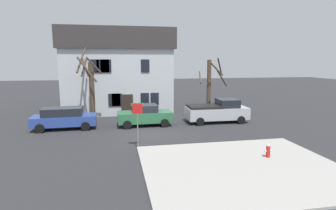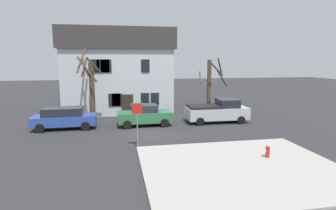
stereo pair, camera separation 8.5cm
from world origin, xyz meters
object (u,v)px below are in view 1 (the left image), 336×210
object	(u,v)px
tree_bare_mid	(210,86)
car_blue_wagon	(64,118)
fire_hydrant	(268,150)
street_sign_pole	(137,117)
tree_bare_near	(91,87)
pickup_truck_silver	(217,111)
bicycle_leaning	(70,120)
building_main	(118,70)
car_green_sedan	(145,115)

from	to	relation	value
tree_bare_mid	car_blue_wagon	xyz separation A→B (m)	(-12.53, -1.85, -2.06)
fire_hydrant	street_sign_pole	distance (m)	7.62
tree_bare_near	fire_hydrant	distance (m)	15.68
fire_hydrant	tree_bare_near	bearing A→B (deg)	130.84
tree_bare_near	pickup_truck_silver	distance (m)	11.22
tree_bare_mid	bicycle_leaning	xyz separation A→B (m)	(-12.37, -0.08, -2.58)
tree_bare_near	street_sign_pole	world-z (taller)	tree_bare_near
street_sign_pole	tree_bare_near	bearing A→B (deg)	111.67
fire_hydrant	bicycle_leaning	xyz separation A→B (m)	(-11.85, 10.87, -0.14)
tree_bare_mid	bicycle_leaning	bearing A→B (deg)	-179.65
building_main	street_sign_pole	bearing A→B (deg)	-86.24
building_main	car_green_sedan	distance (m)	9.51
pickup_truck_silver	fire_hydrant	xyz separation A→B (m)	(-0.61, -9.15, -0.46)
tree_bare_near	tree_bare_mid	size ratio (longest dim) A/B	1.16
tree_bare_mid	fire_hydrant	xyz separation A→B (m)	(-0.51, -10.94, -2.44)
car_blue_wagon	street_sign_pole	bearing A→B (deg)	-48.09
building_main	tree_bare_near	distance (m)	6.60
car_green_sedan	pickup_truck_silver	distance (m)	6.32
fire_hydrant	bicycle_leaning	world-z (taller)	bicycle_leaning
tree_bare_mid	car_blue_wagon	world-z (taller)	tree_bare_mid
car_blue_wagon	pickup_truck_silver	world-z (taller)	pickup_truck_silver
bicycle_leaning	pickup_truck_silver	bearing A→B (deg)	-7.87
tree_bare_mid	fire_hydrant	distance (m)	11.22
building_main	street_sign_pole	world-z (taller)	building_main
tree_bare_mid	car_green_sedan	world-z (taller)	tree_bare_mid
building_main	fire_hydrant	size ratio (longest dim) A/B	14.72
car_green_sedan	bicycle_leaning	xyz separation A→B (m)	(-6.14, 1.79, -0.50)
tree_bare_near	fire_hydrant	size ratio (longest dim) A/B	8.47
tree_bare_near	bicycle_leaning	bearing A→B (deg)	-154.09
car_green_sedan	street_sign_pole	world-z (taller)	street_sign_pole
building_main	pickup_truck_silver	size ratio (longest dim) A/B	2.11
tree_bare_mid	street_sign_pole	distance (m)	10.64
street_sign_pole	pickup_truck_silver	bearing A→B (deg)	38.78
fire_hydrant	street_sign_pole	bearing A→B (deg)	154.41
pickup_truck_silver	street_sign_pole	size ratio (longest dim) A/B	1.90
tree_bare_near	street_sign_pole	size ratio (longest dim) A/B	2.30
car_blue_wagon	pickup_truck_silver	xyz separation A→B (m)	(12.62, 0.05, 0.09)
car_green_sedan	street_sign_pole	size ratio (longest dim) A/B	1.58
building_main	pickup_truck_silver	world-z (taller)	building_main
tree_bare_mid	tree_bare_near	bearing A→B (deg)	175.89
tree_bare_mid	car_blue_wagon	bearing A→B (deg)	-171.61
building_main	fire_hydrant	xyz separation A→B (m)	(7.70, -17.72, -3.78)
car_blue_wagon	bicycle_leaning	world-z (taller)	car_blue_wagon
street_sign_pole	bicycle_leaning	world-z (taller)	street_sign_pole
pickup_truck_silver	fire_hydrant	world-z (taller)	pickup_truck_silver
street_sign_pole	car_green_sedan	bearing A→B (deg)	79.96
street_sign_pole	bicycle_leaning	bearing A→B (deg)	123.74
car_blue_wagon	street_sign_pole	world-z (taller)	street_sign_pole
tree_bare_near	car_blue_wagon	size ratio (longest dim) A/B	1.33
pickup_truck_silver	street_sign_pole	bearing A→B (deg)	-141.22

